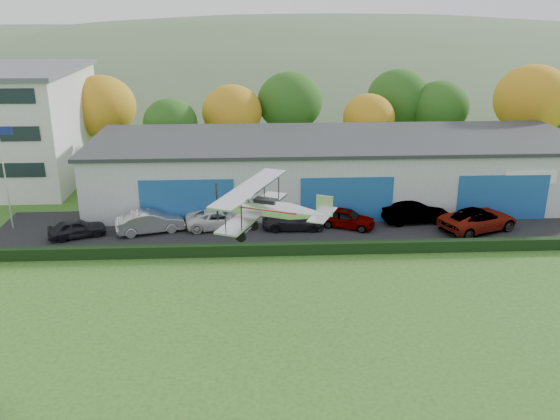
{
  "coord_description": "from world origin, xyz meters",
  "views": [
    {
      "loc": [
        -2.23,
        -20.66,
        16.22
      ],
      "look_at": [
        -0.65,
        10.18,
        5.29
      ],
      "focal_mm": 38.49,
      "sensor_mm": 36.0,
      "label": 1
    }
  ],
  "objects_px": {
    "flagpole": "(5,167)",
    "car_6": "(478,219)",
    "car_1": "(150,222)",
    "car_0": "(77,228)",
    "car_2": "(220,219)",
    "car_3": "(293,221)",
    "biplane": "(267,207)",
    "hangar": "(336,168)",
    "car_4": "(346,218)",
    "car_5": "(415,212)"
  },
  "relations": [
    {
      "from": "car_1",
      "to": "biplane",
      "type": "relative_size",
      "value": 0.75
    },
    {
      "from": "car_1",
      "to": "car_4",
      "type": "relative_size",
      "value": 1.15
    },
    {
      "from": "car_3",
      "to": "biplane",
      "type": "xyz_separation_m",
      "value": [
        -2.3,
        -14.68,
        6.22
      ]
    },
    {
      "from": "car_2",
      "to": "car_5",
      "type": "xyz_separation_m",
      "value": [
        14.78,
        0.38,
        0.12
      ]
    },
    {
      "from": "car_0",
      "to": "car_6",
      "type": "xyz_separation_m",
      "value": [
        29.12,
        -0.15,
        0.16
      ]
    },
    {
      "from": "hangar",
      "to": "car_3",
      "type": "xyz_separation_m",
      "value": [
        -4.17,
        -7.25,
        -1.94
      ]
    },
    {
      "from": "car_5",
      "to": "car_6",
      "type": "distance_m",
      "value": 4.59
    },
    {
      "from": "car_4",
      "to": "car_6",
      "type": "distance_m",
      "value": 9.66
    },
    {
      "from": "car_5",
      "to": "biplane",
      "type": "bearing_deg",
      "value": 136.2
    },
    {
      "from": "hangar",
      "to": "car_2",
      "type": "relative_size",
      "value": 8.04
    },
    {
      "from": "biplane",
      "to": "car_3",
      "type": "bearing_deg",
      "value": 104.92
    },
    {
      "from": "flagpole",
      "to": "car_2",
      "type": "height_order",
      "value": "flagpole"
    },
    {
      "from": "flagpole",
      "to": "car_2",
      "type": "relative_size",
      "value": 1.58
    },
    {
      "from": "car_5",
      "to": "flagpole",
      "type": "bearing_deg",
      "value": 82.36
    },
    {
      "from": "flagpole",
      "to": "car_6",
      "type": "bearing_deg",
      "value": -3.7
    },
    {
      "from": "car_4",
      "to": "biplane",
      "type": "distance_m",
      "value": 17.28
    },
    {
      "from": "car_4",
      "to": "biplane",
      "type": "relative_size",
      "value": 0.65
    },
    {
      "from": "flagpole",
      "to": "car_2",
      "type": "bearing_deg",
      "value": -2.76
    },
    {
      "from": "car_0",
      "to": "car_1",
      "type": "bearing_deg",
      "value": -103.24
    },
    {
      "from": "car_4",
      "to": "car_5",
      "type": "relative_size",
      "value": 0.86
    },
    {
      "from": "flagpole",
      "to": "biplane",
      "type": "distance_m",
      "value": 24.46
    },
    {
      "from": "car_2",
      "to": "car_3",
      "type": "distance_m",
      "value": 5.41
    },
    {
      "from": "flagpole",
      "to": "car_5",
      "type": "height_order",
      "value": "flagpole"
    },
    {
      "from": "flagpole",
      "to": "car_1",
      "type": "xyz_separation_m",
      "value": [
        10.29,
        -1.36,
        -3.92
      ]
    },
    {
      "from": "hangar",
      "to": "car_2",
      "type": "distance_m",
      "value": 11.84
    },
    {
      "from": "car_1",
      "to": "car_3",
      "type": "distance_m",
      "value": 10.43
    },
    {
      "from": "flagpole",
      "to": "biplane",
      "type": "relative_size",
      "value": 1.22
    },
    {
      "from": "biplane",
      "to": "car_2",
      "type": "bearing_deg",
      "value": 125.29
    },
    {
      "from": "flagpole",
      "to": "car_6",
      "type": "relative_size",
      "value": 1.32
    },
    {
      "from": "car_0",
      "to": "car_2",
      "type": "distance_m",
      "value": 10.23
    },
    {
      "from": "car_6",
      "to": "biplane",
      "type": "xyz_separation_m",
      "value": [
        -15.89,
        -13.74,
        6.04
      ]
    },
    {
      "from": "flagpole",
      "to": "car_1",
      "type": "distance_m",
      "value": 11.09
    },
    {
      "from": "hangar",
      "to": "car_5",
      "type": "height_order",
      "value": "hangar"
    },
    {
      "from": "car_2",
      "to": "car_4",
      "type": "distance_m",
      "value": 9.39
    },
    {
      "from": "car_1",
      "to": "biplane",
      "type": "xyz_separation_m",
      "value": [
        8.13,
        -14.59,
        6.07
      ]
    },
    {
      "from": "car_2",
      "to": "biplane",
      "type": "height_order",
      "value": "biplane"
    },
    {
      "from": "flagpole",
      "to": "car_1",
      "type": "relative_size",
      "value": 1.62
    },
    {
      "from": "car_2",
      "to": "car_6",
      "type": "bearing_deg",
      "value": -101.77
    },
    {
      "from": "car_4",
      "to": "car_3",
      "type": "bearing_deg",
      "value": 116.36
    },
    {
      "from": "hangar",
      "to": "car_6",
      "type": "distance_m",
      "value": 12.61
    },
    {
      "from": "car_1",
      "to": "car_5",
      "type": "relative_size",
      "value": 0.99
    },
    {
      "from": "car_1",
      "to": "car_0",
      "type": "bearing_deg",
      "value": 81.71
    },
    {
      "from": "car_6",
      "to": "car_2",
      "type": "bearing_deg",
      "value": 61.81
    },
    {
      "from": "hangar",
      "to": "car_0",
      "type": "xyz_separation_m",
      "value": [
        -19.7,
        -8.05,
        -1.93
      ]
    },
    {
      "from": "flagpole",
      "to": "car_0",
      "type": "xyz_separation_m",
      "value": [
        5.19,
        -2.07,
        -4.05
      ]
    },
    {
      "from": "flagpole",
      "to": "car_0",
      "type": "height_order",
      "value": "flagpole"
    },
    {
      "from": "hangar",
      "to": "flagpole",
      "type": "distance_m",
      "value": 25.68
    },
    {
      "from": "car_1",
      "to": "car_3",
      "type": "xyz_separation_m",
      "value": [
        10.43,
        0.09,
        -0.15
      ]
    },
    {
      "from": "hangar",
      "to": "car_0",
      "type": "distance_m",
      "value": 21.37
    },
    {
      "from": "car_0",
      "to": "car_1",
      "type": "xyz_separation_m",
      "value": [
        5.1,
        0.71,
        0.13
      ]
    }
  ]
}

